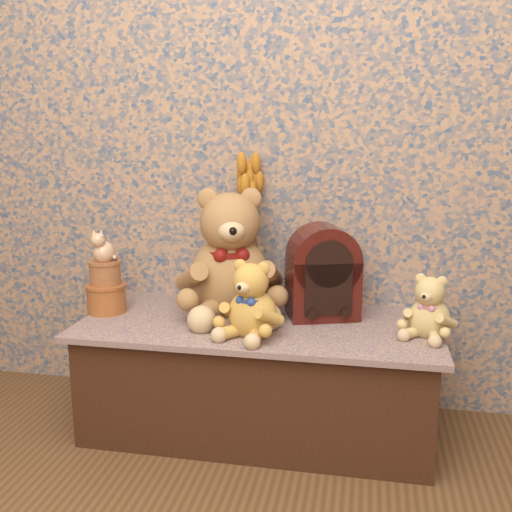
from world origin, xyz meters
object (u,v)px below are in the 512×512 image
(teddy_large, at_px, (230,246))
(cat_figurine, at_px, (104,245))
(ceramic_vase, at_px, (246,276))
(teddy_medium, at_px, (253,295))
(cathedral_radio, at_px, (323,271))
(teddy_small, at_px, (430,303))
(biscuit_tin_lower, at_px, (107,298))

(teddy_large, distance_m, cat_figurine, 0.44)
(teddy_large, distance_m, ceramic_vase, 0.18)
(teddy_medium, relative_size, cathedral_radio, 0.80)
(teddy_medium, distance_m, cat_figurine, 0.59)
(teddy_medium, height_order, teddy_small, teddy_medium)
(teddy_large, height_order, teddy_medium, teddy_large)
(ceramic_vase, height_order, cat_figurine, cat_figurine)
(teddy_small, height_order, ceramic_vase, teddy_small)
(ceramic_vase, bearing_deg, teddy_medium, -74.86)
(teddy_small, bearing_deg, cat_figurine, -158.70)
(teddy_large, height_order, biscuit_tin_lower, teddy_large)
(teddy_medium, bearing_deg, cathedral_radio, 67.42)
(teddy_medium, bearing_deg, ceramic_vase, 123.72)
(cat_figurine, bearing_deg, biscuit_tin_lower, 0.00)
(teddy_medium, relative_size, biscuit_tin_lower, 1.89)
(teddy_large, xyz_separation_m, teddy_medium, (0.13, -0.22, -0.11))
(ceramic_vase, bearing_deg, teddy_large, -108.06)
(cathedral_radio, relative_size, biscuit_tin_lower, 2.36)
(cathedral_radio, xyz_separation_m, biscuit_tin_lower, (-0.76, -0.10, -0.11))
(teddy_large, bearing_deg, ceramic_vase, 54.14)
(teddy_medium, height_order, ceramic_vase, teddy_medium)
(teddy_large, distance_m, teddy_medium, 0.28)
(teddy_medium, bearing_deg, teddy_large, 138.32)
(teddy_small, height_order, biscuit_tin_lower, teddy_small)
(teddy_large, distance_m, teddy_small, 0.70)
(teddy_medium, xyz_separation_m, cathedral_radio, (0.20, 0.23, 0.03))
(ceramic_vase, distance_m, cat_figurine, 0.53)
(cat_figurine, bearing_deg, ceramic_vase, 35.62)
(teddy_large, xyz_separation_m, cathedral_radio, (0.33, 0.01, -0.08))
(teddy_small, distance_m, cat_figurine, 1.12)
(teddy_medium, height_order, cathedral_radio, cathedral_radio)
(cathedral_radio, distance_m, biscuit_tin_lower, 0.78)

